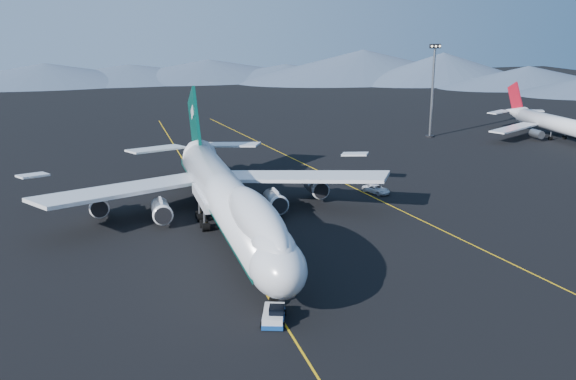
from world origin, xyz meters
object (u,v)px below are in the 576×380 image
object	(u,v)px
boeing_747	(228,197)
pushback_tug	(274,316)
second_jet	(560,125)
service_van	(376,189)
floodlight_mast	(432,91)

from	to	relation	value
boeing_747	pushback_tug	world-z (taller)	boeing_747
second_jet	service_van	distance (m)	75.89
boeing_747	pushback_tug	distance (m)	30.69
boeing_747	second_jet	size ratio (longest dim) A/B	1.54
second_jet	floodlight_mast	world-z (taller)	floodlight_mast
floodlight_mast	boeing_747	bearing A→B (deg)	-137.88
second_jet	service_van	size ratio (longest dim) A/B	8.44
second_jet	service_van	bearing A→B (deg)	-144.49
pushback_tug	service_van	distance (m)	55.19
pushback_tug	second_jet	xyz separation A→B (m)	(100.33, 78.36, 3.42)
boeing_747	second_jet	world-z (taller)	boeing_747
floodlight_mast	pushback_tug	bearing A→B (deg)	-127.03
boeing_747	second_jet	distance (m)	110.36
second_jet	floodlight_mast	size ratio (longest dim) A/B	1.90
boeing_747	pushback_tug	size ratio (longest dim) A/B	13.88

